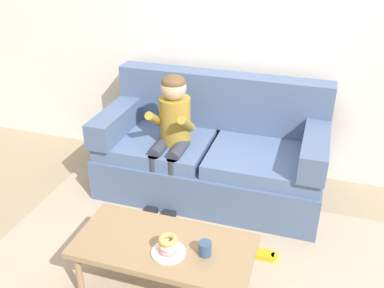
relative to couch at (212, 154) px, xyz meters
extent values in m
plane|color=#9E896B|center=(0.10, -0.85, -0.36)|extent=(10.00, 10.00, 0.00)
cube|color=silver|center=(0.10, 0.55, 1.04)|extent=(8.00, 0.10, 2.80)
cube|color=tan|center=(0.10, -1.10, -0.35)|extent=(2.88, 2.05, 0.01)
cube|color=slate|center=(0.00, -0.05, -0.17)|extent=(1.91, 0.90, 0.38)
cube|color=slate|center=(-0.48, -0.10, 0.08)|extent=(0.92, 0.74, 0.12)
cube|color=slate|center=(0.48, -0.10, 0.08)|extent=(0.92, 0.74, 0.12)
cube|color=slate|center=(0.00, 0.30, 0.39)|extent=(1.91, 0.20, 0.50)
cube|color=slate|center=(-0.85, -0.05, 0.25)|extent=(0.20, 0.90, 0.22)
cube|color=slate|center=(0.85, -0.05, 0.25)|extent=(0.20, 0.90, 0.22)
cube|color=#937551|center=(0.03, -1.27, 0.02)|extent=(1.13, 0.54, 0.04)
cylinder|color=#937551|center=(-0.47, -1.48, -0.18)|extent=(0.04, 0.04, 0.36)
cylinder|color=#937551|center=(-0.47, -1.06, -0.18)|extent=(0.04, 0.04, 0.36)
cylinder|color=#937551|center=(0.53, -1.06, -0.18)|extent=(0.04, 0.04, 0.36)
cylinder|color=olive|center=(-0.29, -0.13, 0.34)|extent=(0.26, 0.26, 0.40)
sphere|color=#DBAD89|center=(-0.29, -0.15, 0.64)|extent=(0.21, 0.21, 0.21)
ellipsoid|color=brown|center=(-0.29, -0.15, 0.69)|extent=(0.20, 0.20, 0.12)
cylinder|color=#333847|center=(-0.37, -0.28, 0.15)|extent=(0.11, 0.30, 0.11)
cylinder|color=#333847|center=(-0.37, -0.43, -0.08)|extent=(0.09, 0.09, 0.44)
cube|color=black|center=(-0.37, -0.48, -0.33)|extent=(0.10, 0.20, 0.06)
cylinder|color=olive|center=(-0.43, -0.24, 0.38)|extent=(0.07, 0.29, 0.23)
cylinder|color=#333847|center=(-0.21, -0.28, 0.15)|extent=(0.11, 0.30, 0.11)
cylinder|color=#333847|center=(-0.21, -0.43, -0.08)|extent=(0.09, 0.09, 0.44)
cube|color=black|center=(-0.21, -0.48, -0.33)|extent=(0.10, 0.20, 0.06)
cylinder|color=olive|center=(-0.16, -0.24, 0.38)|extent=(0.07, 0.29, 0.23)
cylinder|color=white|center=(0.09, -1.34, 0.05)|extent=(0.21, 0.21, 0.01)
torus|color=pink|center=(0.09, -1.34, 0.07)|extent=(0.13, 0.13, 0.04)
torus|color=beige|center=(0.09, -1.34, 0.11)|extent=(0.17, 0.17, 0.04)
torus|color=tan|center=(0.09, -1.34, 0.14)|extent=(0.17, 0.17, 0.04)
cylinder|color=#334C72|center=(0.30, -1.28, 0.08)|extent=(0.08, 0.08, 0.09)
cube|color=gold|center=(0.60, -0.77, -0.33)|extent=(0.16, 0.09, 0.05)
cylinder|color=gold|center=(0.51, -0.77, -0.33)|extent=(0.06, 0.06, 0.05)
cylinder|color=gold|center=(0.68, -0.77, -0.33)|extent=(0.06, 0.06, 0.05)
camera|label=1|loc=(0.82, -3.18, 1.83)|focal=39.89mm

